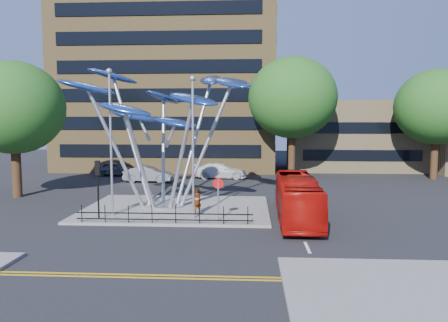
# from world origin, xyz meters

# --- Properties ---
(ground) EXTENTS (120.00, 120.00, 0.00)m
(ground) POSITION_xyz_m (0.00, 0.00, 0.00)
(ground) COLOR black
(ground) RESTS_ON ground
(traffic_island) EXTENTS (12.00, 9.00, 0.15)m
(traffic_island) POSITION_xyz_m (-1.00, 6.00, 0.07)
(traffic_island) COLOR slate
(traffic_island) RESTS_ON ground
(double_yellow_near) EXTENTS (40.00, 0.12, 0.01)m
(double_yellow_near) POSITION_xyz_m (0.00, -6.00, 0.01)
(double_yellow_near) COLOR gold
(double_yellow_near) RESTS_ON ground
(double_yellow_far) EXTENTS (40.00, 0.12, 0.01)m
(double_yellow_far) POSITION_xyz_m (0.00, -6.30, 0.01)
(double_yellow_far) COLOR gold
(double_yellow_far) RESTS_ON ground
(brick_tower) EXTENTS (25.00, 15.00, 30.00)m
(brick_tower) POSITION_xyz_m (-6.00, 32.00, 15.00)
(brick_tower) COLOR olive
(brick_tower) RESTS_ON ground
(low_building_near) EXTENTS (15.00, 8.00, 8.00)m
(low_building_near) POSITION_xyz_m (16.00, 30.00, 4.00)
(low_building_near) COLOR tan
(low_building_near) RESTS_ON ground
(tree_right) EXTENTS (8.80, 8.80, 12.11)m
(tree_right) POSITION_xyz_m (8.00, 22.00, 8.04)
(tree_right) COLOR black
(tree_right) RESTS_ON ground
(tree_left) EXTENTS (7.60, 7.60, 10.32)m
(tree_left) POSITION_xyz_m (-14.00, 10.00, 6.79)
(tree_left) COLOR black
(tree_left) RESTS_ON ground
(tree_far) EXTENTS (8.00, 8.00, 10.81)m
(tree_far) POSITION_xyz_m (22.00, 22.00, 7.11)
(tree_far) COLOR black
(tree_far) RESTS_ON ground
(leaf_sculpture) EXTENTS (12.72, 9.54, 9.51)m
(leaf_sculpture) POSITION_xyz_m (-2.07, 6.68, 6.87)
(leaf_sculpture) COLOR #9EA0A5
(leaf_sculpture) RESTS_ON traffic_island
(street_lamp_left) EXTENTS (0.36, 0.36, 8.80)m
(street_lamp_left) POSITION_xyz_m (-4.50, 3.50, 5.36)
(street_lamp_left) COLOR #9EA0A5
(street_lamp_left) RESTS_ON traffic_island
(street_lamp_right) EXTENTS (0.36, 0.36, 8.30)m
(street_lamp_right) POSITION_xyz_m (0.50, 3.00, 5.09)
(street_lamp_right) COLOR #9EA0A5
(street_lamp_right) RESTS_ON traffic_island
(traffic_light_island) EXTENTS (0.28, 0.18, 3.42)m
(traffic_light_island) POSITION_xyz_m (-5.00, 2.50, 2.61)
(traffic_light_island) COLOR black
(traffic_light_island) RESTS_ON traffic_island
(no_entry_sign_island) EXTENTS (0.60, 0.10, 2.45)m
(no_entry_sign_island) POSITION_xyz_m (2.00, 2.52, 1.82)
(no_entry_sign_island) COLOR #9EA0A5
(no_entry_sign_island) RESTS_ON traffic_island
(pedestrian_railing_front) EXTENTS (10.00, 0.06, 1.00)m
(pedestrian_railing_front) POSITION_xyz_m (-1.00, 1.70, 0.55)
(pedestrian_railing_front) COLOR black
(pedestrian_railing_front) RESTS_ON traffic_island
(red_bus) EXTENTS (2.43, 9.47, 2.62)m
(red_bus) POSITION_xyz_m (6.60, 3.57, 1.31)
(red_bus) COLOR #A80C07
(red_bus) RESTS_ON ground
(pedestrian) EXTENTS (0.69, 0.66, 1.59)m
(pedestrian) POSITION_xyz_m (0.56, 4.25, 0.94)
(pedestrian) COLOR gray
(pedestrian) RESTS_ON traffic_island
(parked_car_left) EXTENTS (4.44, 1.94, 1.49)m
(parked_car_left) POSITION_xyz_m (-10.30, 22.63, 0.74)
(parked_car_left) COLOR #44464C
(parked_car_left) RESTS_ON ground
(parked_car_mid) EXTENTS (4.58, 1.67, 1.50)m
(parked_car_mid) POSITION_xyz_m (-5.80, 18.31, 0.75)
(parked_car_mid) COLOR #94969B
(parked_car_mid) RESTS_ON ground
(parked_car_right) EXTENTS (5.30, 2.26, 1.52)m
(parked_car_right) POSITION_xyz_m (0.85, 21.36, 0.76)
(parked_car_right) COLOR silver
(parked_car_right) RESTS_ON ground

